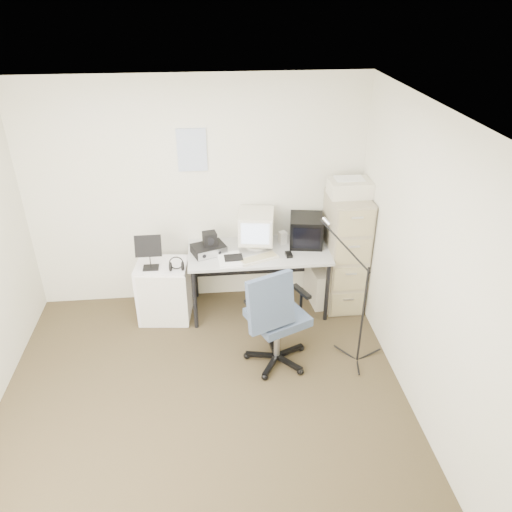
{
  "coord_description": "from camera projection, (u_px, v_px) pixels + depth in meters",
  "views": [
    {
      "loc": [
        0.13,
        -3.19,
        3.28
      ],
      "look_at": [
        0.55,
        0.95,
        0.95
      ],
      "focal_mm": 35.0,
      "sensor_mm": 36.0,
      "label": 1
    }
  ],
  "objects": [
    {
      "name": "ceiling",
      "position": [
        184.0,
        119.0,
        3.14
      ],
      "size": [
        3.6,
        3.6,
        0.01
      ],
      "primitive_type": "cube",
      "color": "white",
      "rests_on": "ground"
    },
    {
      "name": "music_stand",
      "position": [
        149.0,
        252.0,
        5.04
      ],
      "size": [
        0.29,
        0.21,
        0.39
      ],
      "primitive_type": "cube",
      "rotation": [
        0.0,
        0.0,
        0.27
      ],
      "color": "black",
      "rests_on": "side_cart"
    },
    {
      "name": "desk",
      "position": [
        259.0,
        280.0,
        5.5
      ],
      "size": [
        1.5,
        0.7,
        0.73
      ],
      "primitive_type": "cube",
      "color": "#B2B1A8",
      "rests_on": "floor"
    },
    {
      "name": "papers",
      "position": [
        230.0,
        259.0,
        5.14
      ],
      "size": [
        0.25,
        0.33,
        0.02
      ],
      "primitive_type": "cube",
      "rotation": [
        0.0,
        0.0,
        0.06
      ],
      "color": "white",
      "rests_on": "desk"
    },
    {
      "name": "mic_stand",
      "position": [
        365.0,
        302.0,
        4.56
      ],
      "size": [
        0.03,
        0.03,
        1.37
      ],
      "primitive_type": "cylinder",
      "rotation": [
        0.0,
        0.0,
        2.27
      ],
      "color": "black",
      "rests_on": "floor"
    },
    {
      "name": "desk_speaker",
      "position": [
        283.0,
        238.0,
        5.44
      ],
      "size": [
        0.1,
        0.1,
        0.14
      ],
      "primitive_type": "cube",
      "rotation": [
        0.0,
        0.0,
        0.37
      ],
      "color": "silver",
      "rests_on": "desk"
    },
    {
      "name": "pc_tower",
      "position": [
        319.0,
        284.0,
        5.7
      ],
      "size": [
        0.25,
        0.48,
        0.43
      ],
      "primitive_type": "cube",
      "rotation": [
        0.0,
        0.0,
        0.1
      ],
      "color": "silver",
      "rests_on": "floor"
    },
    {
      "name": "radio_receiver",
      "position": [
        209.0,
        249.0,
        5.25
      ],
      "size": [
        0.4,
        0.34,
        0.1
      ],
      "primitive_type": "cube",
      "rotation": [
        0.0,
        0.0,
        0.35
      ],
      "color": "black",
      "rests_on": "desk"
    },
    {
      "name": "wall_right",
      "position": [
        426.0,
        274.0,
        3.91
      ],
      "size": [
        0.02,
        3.6,
        2.5
      ],
      "primitive_type": "cube",
      "color": "silver",
      "rests_on": "ground"
    },
    {
      "name": "printer",
      "position": [
        350.0,
        188.0,
        5.14
      ],
      "size": [
        0.43,
        0.3,
        0.17
      ],
      "primitive_type": "cube",
      "rotation": [
        0.0,
        0.0,
        0.01
      ],
      "color": "silver",
      "rests_on": "filing_cabinet"
    },
    {
      "name": "side_cart",
      "position": [
        164.0,
        291.0,
        5.37
      ],
      "size": [
        0.57,
        0.48,
        0.66
      ],
      "primitive_type": "cube",
      "rotation": [
        0.0,
        0.0,
        -0.1
      ],
      "color": "white",
      "rests_on": "floor"
    },
    {
      "name": "crt_tv",
      "position": [
        306.0,
        230.0,
        5.39
      ],
      "size": [
        0.4,
        0.42,
        0.32
      ],
      "primitive_type": "cube",
      "rotation": [
        0.0,
        0.0,
        -0.16
      ],
      "color": "black",
      "rests_on": "desk"
    },
    {
      "name": "wall_back",
      "position": [
        197.0,
        195.0,
        5.32
      ],
      "size": [
        3.6,
        0.02,
        2.5
      ],
      "primitive_type": "cube",
      "color": "silver",
      "rests_on": "ground"
    },
    {
      "name": "filing_cabinet",
      "position": [
        344.0,
        252.0,
        5.47
      ],
      "size": [
        0.4,
        0.6,
        1.3
      ],
      "primitive_type": "cube",
      "color": "#91865F",
      "rests_on": "floor"
    },
    {
      "name": "keyboard",
      "position": [
        259.0,
        259.0,
        5.15
      ],
      "size": [
        0.44,
        0.29,
        0.02
      ],
      "primitive_type": "cube",
      "rotation": [
        0.0,
        0.0,
        0.39
      ],
      "color": "silver",
      "rests_on": "desk"
    },
    {
      "name": "wall_front",
      "position": [
        194.0,
        506.0,
        2.19
      ],
      "size": [
        3.6,
        0.02,
        2.5
      ],
      "primitive_type": "cube",
      "color": "silver",
      "rests_on": "ground"
    },
    {
      "name": "office_chair",
      "position": [
        278.0,
        315.0,
        4.62
      ],
      "size": [
        0.83,
        0.83,
        1.09
      ],
      "primitive_type": "cube",
      "rotation": [
        0.0,
        0.0,
        0.43
      ],
      "color": "#2D3347",
      "rests_on": "floor"
    },
    {
      "name": "floor",
      "position": [
        204.0,
        407.0,
        4.36
      ],
      "size": [
        3.6,
        3.6,
        0.01
      ],
      "primitive_type": "cube",
      "color": "#40341D",
      "rests_on": "ground"
    },
    {
      "name": "headphones",
      "position": [
        176.0,
        266.0,
        5.08
      ],
      "size": [
        0.19,
        0.19,
        0.03
      ],
      "primitive_type": "torus",
      "rotation": [
        0.0,
        0.0,
        -0.2
      ],
      "color": "black",
      "rests_on": "side_cart"
    },
    {
      "name": "crt_monitor",
      "position": [
        256.0,
        229.0,
        5.32
      ],
      "size": [
        0.42,
        0.43,
        0.4
      ],
      "primitive_type": "cube",
      "rotation": [
        0.0,
        0.0,
        -0.16
      ],
      "color": "silver",
      "rests_on": "desk"
    },
    {
      "name": "wall_calendar",
      "position": [
        192.0,
        150.0,
        5.06
      ],
      "size": [
        0.3,
        0.02,
        0.44
      ],
      "primitive_type": "cube",
      "color": "white",
      "rests_on": "wall_back"
    },
    {
      "name": "radio_speaker",
      "position": [
        210.0,
        239.0,
        5.21
      ],
      "size": [
        0.16,
        0.15,
        0.14
      ],
      "primitive_type": "cube",
      "rotation": [
        0.0,
        0.0,
        0.21
      ],
      "color": "black",
      "rests_on": "radio_receiver"
    },
    {
      "name": "mouse",
      "position": [
        289.0,
        255.0,
        5.22
      ],
      "size": [
        0.07,
        0.11,
        0.03
      ],
      "primitive_type": "cube",
      "rotation": [
        0.0,
        0.0,
        0.07
      ],
      "color": "black",
      "rests_on": "desk"
    }
  ]
}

